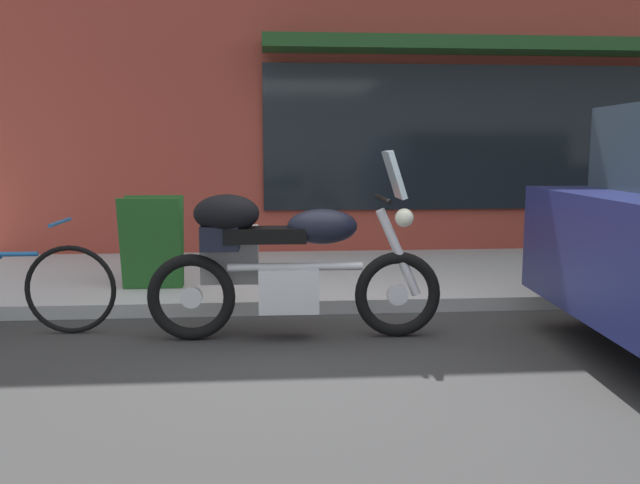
% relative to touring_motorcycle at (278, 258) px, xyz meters
% --- Properties ---
extents(ground_plane, '(80.00, 80.00, 0.00)m').
position_rel_touring_motorcycle_xyz_m(ground_plane, '(0.54, -0.37, -0.61)').
color(ground_plane, '#2D2D2D').
extents(touring_motorcycle, '(2.19, 0.69, 1.40)m').
position_rel_touring_motorcycle_xyz_m(touring_motorcycle, '(0.00, 0.00, 0.00)').
color(touring_motorcycle, black).
rests_on(touring_motorcycle, ground_plane).
extents(parked_bicycle, '(1.70, 0.48, 0.93)m').
position_rel_touring_motorcycle_xyz_m(parked_bicycle, '(-2.10, 0.23, -0.23)').
color(parked_bicycle, black).
rests_on(parked_bicycle, ground_plane).
extents(sandwich_board_sign, '(0.55, 0.40, 0.85)m').
position_rel_touring_motorcycle_xyz_m(sandwich_board_sign, '(-1.14, 1.32, -0.06)').
color(sandwich_board_sign, '#1E511E').
rests_on(sandwich_board_sign, sidewalk_curb).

